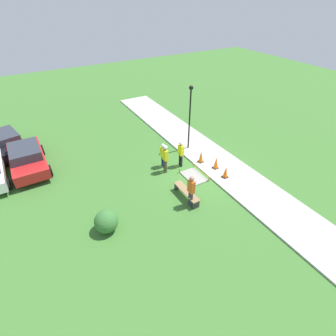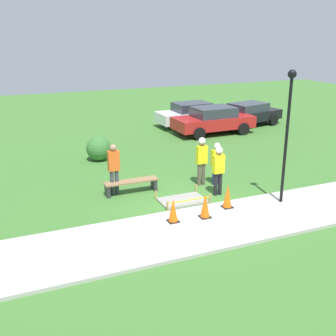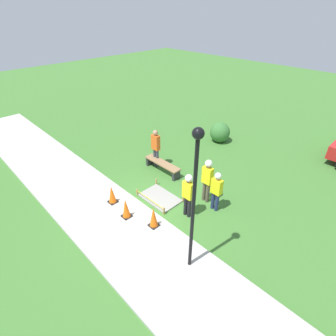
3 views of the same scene
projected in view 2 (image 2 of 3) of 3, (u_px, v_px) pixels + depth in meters
name	position (u px, v px, depth m)	size (l,w,h in m)	color
ground_plane	(197.00, 209.00, 14.08)	(60.00, 60.00, 0.00)	#3D702D
sidewalk	(218.00, 224.00, 12.81)	(28.00, 2.86, 0.10)	#ADAAA3
wet_concrete_patch	(183.00, 200.00, 14.66)	(1.64, 1.10, 0.33)	gray
traffic_cone_near_patch	(173.00, 210.00, 12.79)	(0.34, 0.34, 0.75)	black
traffic_cone_far_patch	(205.00, 206.00, 13.08)	(0.34, 0.34, 0.79)	black
traffic_cone_sidewalk_edge	(228.00, 196.00, 13.82)	(0.34, 0.34, 0.80)	black
park_bench	(131.00, 184.00, 15.31)	(1.98, 0.44, 0.49)	#2D2D33
worker_supervisor	(219.00, 166.00, 14.93)	(0.40, 0.26, 1.81)	black
worker_assistant	(202.00, 157.00, 15.90)	(0.40, 0.27, 1.88)	brown
worker_trainee	(217.00, 160.00, 16.03)	(0.40, 0.24, 1.66)	navy
bystander_in_orange_shirt	(114.00, 166.00, 14.99)	(0.40, 0.25, 1.88)	#383D47
lamppost_near	(288.00, 120.00, 13.52)	(0.28, 0.28, 4.42)	black
parked_car_white	(191.00, 114.00, 25.96)	(4.29, 2.14, 1.48)	white
parked_car_black	(248.00, 114.00, 26.16)	(4.70, 2.76, 1.42)	black
parked_car_red	(213.00, 120.00, 24.09)	(4.63, 2.23, 1.55)	red
shrub_rounded_near	(99.00, 148.00, 19.16)	(1.12, 1.12, 1.12)	#387033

